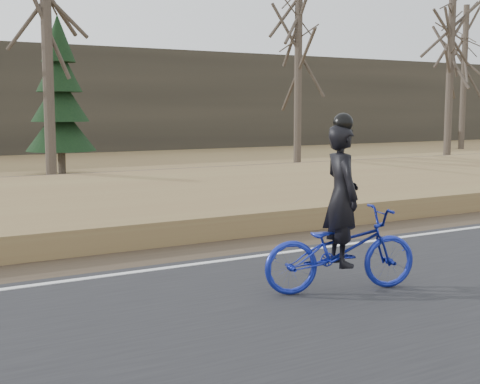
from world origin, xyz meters
TOP-DOWN VIEW (x-y plane):
  - ground at (0.00, 0.00)m, footprint 120.00×120.00m
  - edge_line at (0.00, 0.20)m, footprint 120.00×0.12m
  - shoulder at (0.00, 1.20)m, footprint 120.00×1.60m
  - embankment at (0.00, 4.20)m, footprint 120.00×5.00m
  - ballast at (0.00, 8.00)m, footprint 120.00×3.00m
  - railroad at (0.00, 8.00)m, footprint 120.00×2.40m
  - treeline_backdrop at (0.00, 30.00)m, footprint 120.00×4.00m
  - cyclist at (-4.57, -2.12)m, footprint 2.22×1.26m
  - bare_tree_near_left at (-4.22, 13.63)m, footprint 0.36×0.36m
  - bare_tree_center at (7.65, 16.09)m, footprint 0.36×0.36m
  - bare_tree_right at (15.64, 14.51)m, footprint 0.36×0.36m
  - bare_tree_far_right at (22.80, 19.90)m, footprint 0.36×0.36m
  - conifer at (-3.15, 16.19)m, footprint 2.60×2.60m

SIDE VIEW (x-z plane):
  - ground at x=0.00m, z-range 0.00..0.00m
  - shoulder at x=0.00m, z-range 0.00..0.04m
  - edge_line at x=0.00m, z-range 0.06..0.07m
  - embankment at x=0.00m, z-range 0.00..0.44m
  - ballast at x=0.00m, z-range 0.00..0.45m
  - railroad at x=0.00m, z-range 0.38..0.67m
  - cyclist at x=-4.57m, z-range -0.37..1.97m
  - conifer at x=-3.15m, z-range -0.16..5.77m
  - treeline_backdrop at x=0.00m, z-range 0.00..6.00m
  - bare_tree_near_left at x=-4.22m, z-range 0.00..7.78m
  - bare_tree_right at x=15.64m, z-range 0.00..8.10m
  - bare_tree_far_right at x=22.80m, z-range 0.00..8.73m
  - bare_tree_center at x=7.65m, z-range 0.00..8.82m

